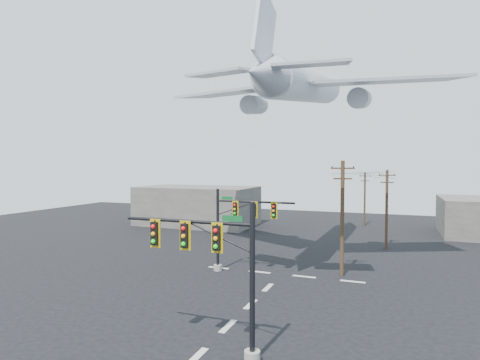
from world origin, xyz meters
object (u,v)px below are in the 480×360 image
at_px(signal_mast_far, 236,226).
at_px(airliner, 305,85).
at_px(utility_pole_b, 387,208).
at_px(signal_mast_near, 218,269).
at_px(utility_pole_a, 342,216).
at_px(utility_pole_c, 365,198).

bearing_deg(signal_mast_far, airliner, 57.88).
xyz_separation_m(signal_mast_far, utility_pole_b, (12.19, 15.35, 0.50)).
bearing_deg(signal_mast_near, utility_pole_a, 76.71).
xyz_separation_m(utility_pole_a, utility_pole_b, (3.33, 13.11, -0.50)).
xyz_separation_m(signal_mast_far, utility_pole_c, (8.72, 31.92, 0.17)).
bearing_deg(utility_pole_c, utility_pole_b, -94.98).
bearing_deg(airliner, utility_pole_c, -7.77).
relative_size(signal_mast_near, utility_pole_c, 0.94).
relative_size(signal_mast_far, utility_pole_a, 0.75).
distance_m(utility_pole_a, utility_pole_c, 29.69).
xyz_separation_m(utility_pole_a, airliner, (-4.33, 4.97, 12.23)).
relative_size(signal_mast_near, utility_pole_b, 0.87).
bearing_deg(utility_pole_b, utility_pole_c, 99.31).
bearing_deg(utility_pole_b, utility_pole_a, -106.77).
relative_size(signal_mast_far, utility_pole_b, 0.83).
distance_m(utility_pole_b, utility_pole_c, 16.93).
distance_m(signal_mast_near, airliner, 25.44).
height_order(utility_pole_b, utility_pole_c, utility_pole_b).
xyz_separation_m(signal_mast_near, airliner, (-0.34, 21.87, 13.00)).
xyz_separation_m(utility_pole_b, airliner, (-7.66, -8.14, 12.72)).
height_order(signal_mast_far, utility_pole_c, utility_pole_c).
bearing_deg(signal_mast_near, airliner, 90.89).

